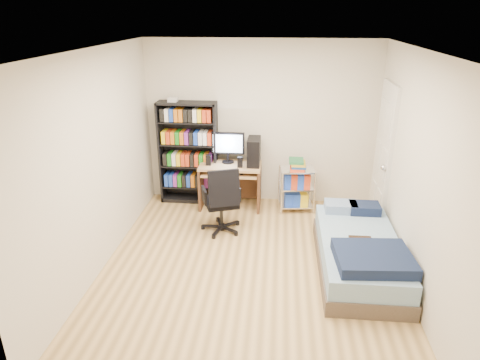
# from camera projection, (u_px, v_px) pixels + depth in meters

# --- Properties ---
(room) EXTENTS (3.58, 4.08, 2.58)m
(room) POSITION_uv_depth(u_px,v_px,m) (251.00, 169.00, 4.67)
(room) COLOR tan
(room) RESTS_ON ground
(media_shelf) EXTENTS (0.90, 0.30, 1.66)m
(media_shelf) POSITION_uv_depth(u_px,v_px,m) (188.00, 152.00, 6.63)
(media_shelf) COLOR black
(media_shelf) RESTS_ON room
(computer_desk) EXTENTS (0.93, 0.54, 1.17)m
(computer_desk) POSITION_uv_depth(u_px,v_px,m) (237.00, 168.00, 6.51)
(computer_desk) COLOR tan
(computer_desk) RESTS_ON room
(office_chair) EXTENTS (0.72, 0.72, 0.95)m
(office_chair) POSITION_uv_depth(u_px,v_px,m) (222.00, 211.00, 5.85)
(office_chair) COLOR black
(office_chair) RESTS_ON room
(wire_cart) EXTENTS (0.55, 0.42, 0.82)m
(wire_cart) POSITION_uv_depth(u_px,v_px,m) (297.00, 177.00, 6.40)
(wire_cart) COLOR white
(wire_cart) RESTS_ON room
(bed) EXTENTS (0.92, 1.84, 0.52)m
(bed) POSITION_uv_depth(u_px,v_px,m) (359.00, 253.00, 4.99)
(bed) COLOR brown
(bed) RESTS_ON room
(door) EXTENTS (0.12, 0.80, 2.00)m
(door) POSITION_uv_depth(u_px,v_px,m) (383.00, 156.00, 5.86)
(door) COLOR silver
(door) RESTS_ON room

